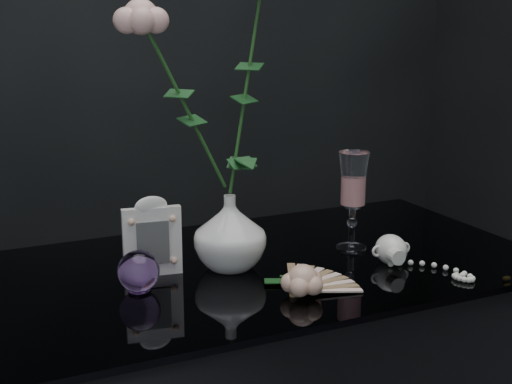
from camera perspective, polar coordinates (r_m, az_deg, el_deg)
name	(u,v)px	position (r m, az deg, el deg)	size (l,w,h in m)	color
vase	(230,232)	(1.31, -2.09, -3.24)	(0.13, 0.13, 0.14)	white
wine_glass	(353,202)	(1.42, 7.75, -0.76)	(0.06, 0.06, 0.20)	white
picture_frame	(152,236)	(1.29, -8.32, -3.50)	(0.11, 0.08, 0.15)	white
paperweight	(139,271)	(1.23, -9.36, -6.25)	(0.07, 0.07, 0.07)	#B786DB
paper_fan	(294,289)	(1.20, 3.03, -7.75)	(0.24, 0.19, 0.02)	#FFEFCB
loose_rose	(303,280)	(1.20, 3.76, -7.05)	(0.12, 0.16, 0.05)	#E9B296
pearl_jar	(391,248)	(1.38, 10.76, -4.44)	(0.20, 0.21, 0.06)	white
roses	(219,75)	(1.25, -2.99, 9.36)	(0.32, 0.13, 0.47)	#FFB7AC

